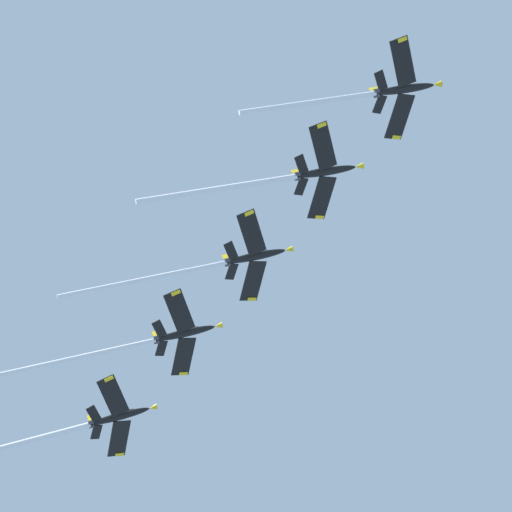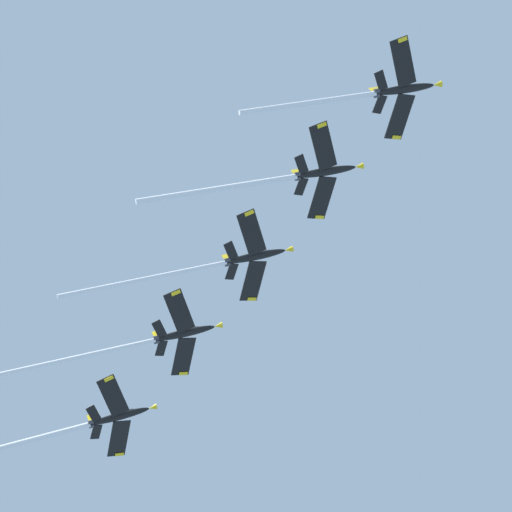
{
  "view_description": "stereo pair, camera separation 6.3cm",
  "coord_description": "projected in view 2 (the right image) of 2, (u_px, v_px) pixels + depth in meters",
  "views": [
    {
      "loc": [
        -30.26,
        43.92,
        1.98
      ],
      "look_at": [
        46.19,
        -6.96,
        164.8
      ],
      "focal_mm": 68.99,
      "sensor_mm": 36.0,
      "label": 1
    },
    {
      "loc": [
        -30.23,
        43.97,
        1.98
      ],
      "look_at": [
        46.19,
        -6.96,
        164.8
      ],
      "focal_mm": 68.99,
      "sensor_mm": 36.0,
      "label": 2
    }
  ],
  "objects": [
    {
      "name": "jet_third",
      "position": [
        223.0,
        263.0,
        185.29
      ],
      "size": [
        29.09,
        35.85,
        16.78
      ],
      "color": "black"
    },
    {
      "name": "jet_fourth",
      "position": [
        150.0,
        341.0,
        188.6
      ],
      "size": [
        29.3,
        35.31,
        15.77
      ],
      "color": "black"
    },
    {
      "name": "jet_lead",
      "position": [
        374.0,
        93.0,
        178.73
      ],
      "size": [
        25.87,
        31.73,
        14.44
      ],
      "color": "black"
    },
    {
      "name": "jet_second",
      "position": [
        283.0,
        178.0,
        180.99
      ],
      "size": [
        28.11,
        35.15,
        15.51
      ],
      "color": "black"
    },
    {
      "name": "jet_fifth",
      "position": [
        85.0,
        425.0,
        190.94
      ],
      "size": [
        25.79,
        30.31,
        15.12
      ],
      "color": "black"
    }
  ]
}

